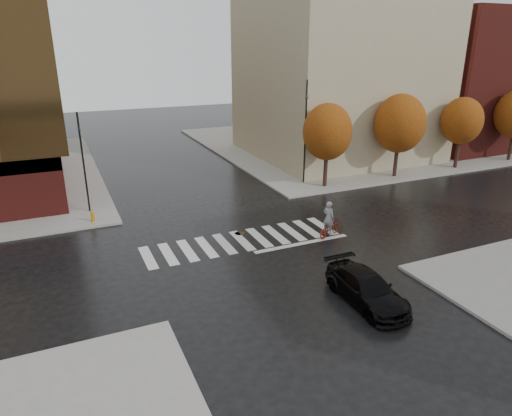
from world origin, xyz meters
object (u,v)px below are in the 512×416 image
(traffic_light_nw, at_px, (83,157))
(fire_hydrant, at_px, (93,216))
(traffic_light_ne, at_px, (306,124))
(cyclist, at_px, (329,224))
(sedan, at_px, (366,288))

(traffic_light_nw, relative_size, fire_hydrant, 9.25)
(traffic_light_nw, distance_m, traffic_light_ne, 16.70)
(traffic_light_nw, xyz_separation_m, traffic_light_ne, (16.67, -0.00, 1.00))
(traffic_light_ne, bearing_deg, fire_hydrant, -1.88)
(cyclist, relative_size, traffic_light_nw, 0.33)
(cyclist, xyz_separation_m, traffic_light_ne, (3.98, 10.00, 4.13))
(cyclist, bearing_deg, traffic_light_nw, 27.76)
(sedan, distance_m, traffic_light_ne, 18.64)
(sedan, distance_m, cyclist, 7.41)
(sedan, bearing_deg, fire_hydrant, 125.02)
(cyclist, bearing_deg, sedan, 136.04)
(traffic_light_ne, xyz_separation_m, fire_hydrant, (-16.65, -2.14, -4.33))
(sedan, relative_size, fire_hydrant, 6.58)
(fire_hydrant, bearing_deg, cyclist, -31.81)
(traffic_light_ne, relative_size, fire_hydrant, 11.29)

